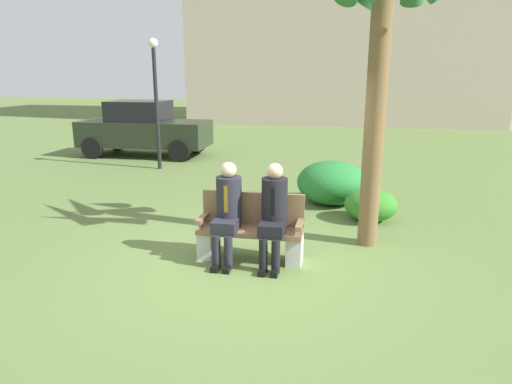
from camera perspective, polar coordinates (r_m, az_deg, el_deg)
The scene contains 9 objects.
ground_plane at distance 6.00m, azimuth -1.76°, elevation -9.38°, with size 80.00×80.00×0.00m, color #5A733A.
park_bench at distance 6.10m, azimuth -0.64°, elevation -4.93°, with size 1.41×0.44×0.90m.
seated_man_left at distance 5.95m, azimuth -3.64°, elevation -1.94°, with size 0.34×0.72×1.34m.
seated_man_right at distance 5.83m, azimuth 2.23°, elevation -2.24°, with size 0.34×0.72×1.35m.
palm_tree_tall at distance 6.51m, azimuth 15.65°, elevation 21.32°, with size 1.64×1.53×4.58m.
shrub_near_bench at distance 8.80m, azimuth 9.62°, elevation 1.19°, with size 1.35×1.24×0.84m, color #267732.
shrub_mid_lawn at distance 7.95m, azimuth 14.36°, elevation -1.60°, with size 0.89×0.82×0.56m, color #317C24.
parked_car_near at distance 14.32m, azimuth -14.07°, elevation 7.80°, with size 3.91×1.73×1.68m.
street_lamp at distance 12.10m, azimuth -12.64°, elevation 12.54°, with size 0.24×0.24×3.34m.
Camera 1 is at (1.24, -5.34, 2.45)m, focal length 31.47 mm.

